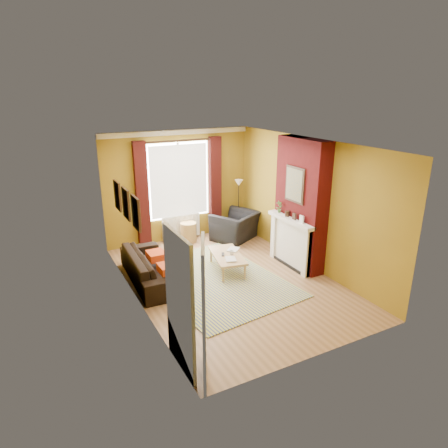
{
  "coord_description": "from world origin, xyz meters",
  "views": [
    {
      "loc": [
        -3.53,
        -6.51,
        3.77
      ],
      "look_at": [
        0.0,
        0.25,
        1.15
      ],
      "focal_mm": 32.0,
      "sensor_mm": 36.0,
      "label": 1
    }
  ],
  "objects_px": {
    "coffee_table": "(227,256)",
    "sofa": "(151,267)",
    "armchair": "(235,226)",
    "wicker_stool": "(189,232)",
    "floor_lamp": "(239,191)"
  },
  "relations": [
    {
      "from": "sofa",
      "to": "coffee_table",
      "type": "relative_size",
      "value": 1.68
    },
    {
      "from": "sofa",
      "to": "coffee_table",
      "type": "distance_m",
      "value": 1.62
    },
    {
      "from": "wicker_stool",
      "to": "coffee_table",
      "type": "bearing_deg",
      "value": -88.1
    },
    {
      "from": "coffee_table",
      "to": "sofa",
      "type": "bearing_deg",
      "value": -179.44
    },
    {
      "from": "coffee_table",
      "to": "wicker_stool",
      "type": "bearing_deg",
      "value": 104.06
    },
    {
      "from": "sofa",
      "to": "coffee_table",
      "type": "height_order",
      "value": "sofa"
    },
    {
      "from": "sofa",
      "to": "wicker_stool",
      "type": "bearing_deg",
      "value": -40.31
    },
    {
      "from": "sofa",
      "to": "armchair",
      "type": "xyz_separation_m",
      "value": [
        2.68,
        1.27,
        0.05
      ]
    },
    {
      "from": "armchair",
      "to": "wicker_stool",
      "type": "height_order",
      "value": "armchair"
    },
    {
      "from": "armchair",
      "to": "wicker_stool",
      "type": "distance_m",
      "value": 1.23
    },
    {
      "from": "sofa",
      "to": "wicker_stool",
      "type": "height_order",
      "value": "sofa"
    },
    {
      "from": "wicker_stool",
      "to": "floor_lamp",
      "type": "height_order",
      "value": "floor_lamp"
    },
    {
      "from": "armchair",
      "to": "coffee_table",
      "type": "bearing_deg",
      "value": 27.98
    },
    {
      "from": "armchair",
      "to": "wicker_stool",
      "type": "bearing_deg",
      "value": -46.15
    },
    {
      "from": "coffee_table",
      "to": "wicker_stool",
      "type": "distance_m",
      "value": 1.99
    }
  ]
}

